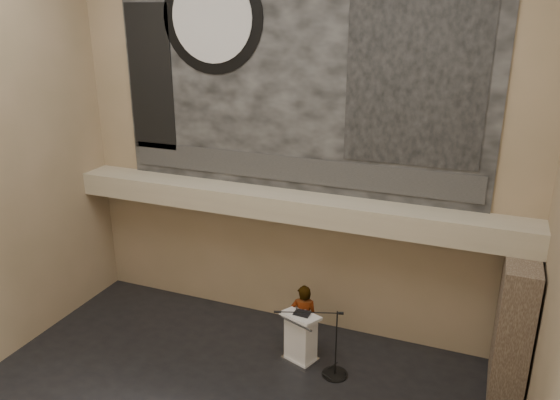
% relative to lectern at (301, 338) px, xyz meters
% --- Properties ---
extents(wall_back, '(10.00, 0.02, 8.50)m').
position_rel_lectern_xyz_m(wall_back, '(-0.73, 1.50, 3.70)').
color(wall_back, '#887656').
rests_on(wall_back, floor).
extents(soffit, '(10.00, 0.80, 0.50)m').
position_rel_lectern_xyz_m(soffit, '(-0.73, 1.10, 2.40)').
color(soffit, tan).
rests_on(soffit, wall_back).
extents(sprinkler_left, '(0.04, 0.04, 0.06)m').
position_rel_lectern_xyz_m(sprinkler_left, '(-2.33, 1.05, 2.12)').
color(sprinkler_left, '#B2893D').
rests_on(sprinkler_left, soffit).
extents(sprinkler_right, '(0.04, 0.04, 0.06)m').
position_rel_lectern_xyz_m(sprinkler_right, '(1.17, 1.05, 2.12)').
color(sprinkler_right, '#B2893D').
rests_on(sprinkler_right, soffit).
extents(banner, '(8.00, 0.05, 5.00)m').
position_rel_lectern_xyz_m(banner, '(-0.73, 1.47, 5.15)').
color(banner, black).
rests_on(banner, wall_back).
extents(banner_text_strip, '(7.76, 0.02, 0.55)m').
position_rel_lectern_xyz_m(banner_text_strip, '(-0.73, 1.43, 3.10)').
color(banner_text_strip, '#2B2B2B').
rests_on(banner_text_strip, banner).
extents(banner_clock_rim, '(2.30, 0.02, 2.30)m').
position_rel_lectern_xyz_m(banner_clock_rim, '(-2.53, 1.43, 6.15)').
color(banner_clock_rim, black).
rests_on(banner_clock_rim, banner).
extents(banner_clock_face, '(1.84, 0.02, 1.84)m').
position_rel_lectern_xyz_m(banner_clock_face, '(-2.53, 1.41, 6.15)').
color(banner_clock_face, silver).
rests_on(banner_clock_face, banner).
extents(banner_building_print, '(2.60, 0.02, 3.60)m').
position_rel_lectern_xyz_m(banner_building_print, '(1.67, 1.43, 5.25)').
color(banner_building_print, black).
rests_on(banner_building_print, banner).
extents(banner_brick_print, '(1.10, 0.02, 3.20)m').
position_rel_lectern_xyz_m(banner_brick_print, '(-4.13, 1.43, 4.85)').
color(banner_brick_print, black).
rests_on(banner_brick_print, banner).
extents(stone_pier, '(0.60, 1.40, 2.70)m').
position_rel_lectern_xyz_m(stone_pier, '(3.92, 0.65, 0.80)').
color(stone_pier, '#46372B').
rests_on(stone_pier, floor).
extents(lectern, '(0.86, 0.73, 1.14)m').
position_rel_lectern_xyz_m(lectern, '(0.00, 0.00, 0.00)').
color(lectern, silver).
rests_on(lectern, floor).
extents(binder, '(0.32, 0.26, 0.04)m').
position_rel_lectern_xyz_m(binder, '(0.02, 0.00, 0.56)').
color(binder, black).
rests_on(binder, lectern).
extents(papers, '(0.20, 0.27, 0.00)m').
position_rel_lectern_xyz_m(papers, '(-0.06, -0.03, 0.55)').
color(papers, white).
rests_on(papers, lectern).
extents(speaker_person, '(0.64, 0.50, 1.56)m').
position_rel_lectern_xyz_m(speaker_person, '(-0.06, 0.33, 0.23)').
color(speaker_person, silver).
rests_on(speaker_person, floor).
extents(mic_stand, '(1.40, 0.67, 1.44)m').
position_rel_lectern_xyz_m(mic_stand, '(0.75, -0.20, -0.34)').
color(mic_stand, black).
rests_on(mic_stand, floor).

